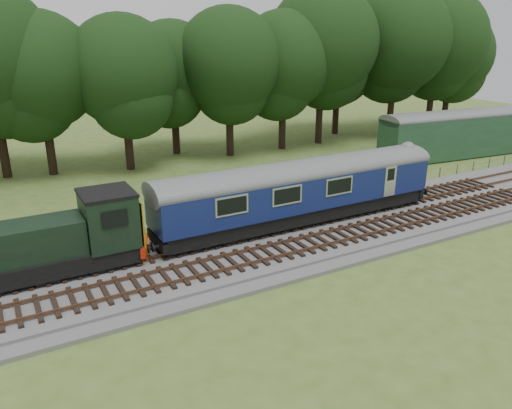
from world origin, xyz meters
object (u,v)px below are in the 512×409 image
worker (144,245)px  caravan (486,133)px  dmu_railcar (300,187)px  parked_coach (462,131)px  shunter_loco (52,243)px

worker → caravan: size_ratio=0.43×
dmu_railcar → worker: dmu_railcar is taller
parked_coach → dmu_railcar: bearing=-155.9°
worker → caravan: 41.51m
dmu_railcar → worker: bearing=-175.1°
parked_coach → worker: bearing=-159.7°
parked_coach → caravan: parked_coach is taller
worker → caravan: worker is taller
parked_coach → caravan: bearing=25.6°
shunter_loco → parked_coach: bearing=11.6°
shunter_loco → worker: shunter_loco is taller
dmu_railcar → parked_coach: (23.24, 7.63, -0.18)m
dmu_railcar → caravan: dmu_railcar is taller
dmu_railcar → shunter_loco: (-13.93, 0.00, -0.63)m
worker → parked_coach: bearing=-17.4°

